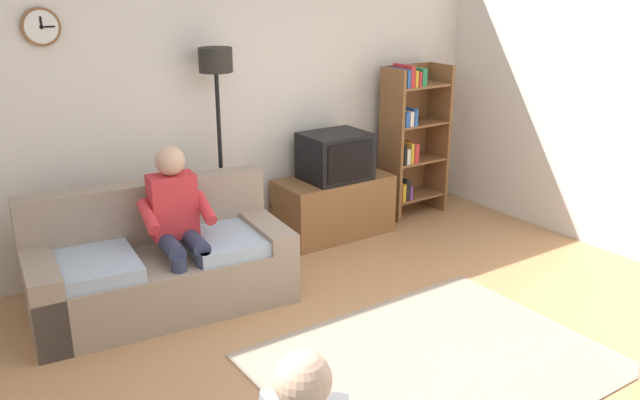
{
  "coord_description": "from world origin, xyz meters",
  "views": [
    {
      "loc": [
        -2.56,
        -2.71,
        2.41
      ],
      "look_at": [
        0.03,
        1.13,
        0.84
      ],
      "focal_mm": 37.33,
      "sensor_mm": 36.0,
      "label": 1
    }
  ],
  "objects": [
    {
      "name": "tv",
      "position": [
        0.94,
        2.23,
        0.79
      ],
      "size": [
        0.6,
        0.49,
        0.44
      ],
      "color": "black",
      "rests_on": "tv_stand"
    },
    {
      "name": "area_rug",
      "position": [
        0.18,
        -0.0,
        0.01
      ],
      "size": [
        2.2,
        1.7,
        0.01
      ],
      "primitive_type": "cube",
      "color": "gray",
      "rests_on": "ground_plane"
    },
    {
      "name": "bookshelf",
      "position": [
        1.95,
        2.32,
        0.82
      ],
      "size": [
        0.68,
        0.36,
        1.58
      ],
      "color": "brown",
      "rests_on": "ground_plane"
    },
    {
      "name": "tv_stand",
      "position": [
        0.94,
        2.25,
        0.29
      ],
      "size": [
        1.1,
        0.56,
        0.57
      ],
      "color": "brown",
      "rests_on": "ground_plane"
    },
    {
      "name": "back_wall_assembly",
      "position": [
        -0.0,
        2.66,
        1.35
      ],
      "size": [
        6.2,
        0.17,
        2.7
      ],
      "color": "silver",
      "rests_on": "ground_plane"
    },
    {
      "name": "person_on_couch",
      "position": [
        -0.87,
        1.67,
        0.7
      ],
      "size": [
        0.54,
        0.56,
        1.24
      ],
      "color": "red",
      "rests_on": "ground_plane"
    },
    {
      "name": "ground_plane",
      "position": [
        0.0,
        0.0,
        0.0
      ],
      "size": [
        12.0,
        12.0,
        0.0
      ],
      "primitive_type": "plane",
      "color": "#B27F51"
    },
    {
      "name": "couch",
      "position": [
        -0.99,
        1.78,
        0.31
      ],
      "size": [
        1.98,
        1.07,
        0.9
      ],
      "color": "gray",
      "rests_on": "ground_plane"
    },
    {
      "name": "floor_lamp",
      "position": [
        -0.18,
        2.35,
        1.45
      ],
      "size": [
        0.28,
        0.28,
        1.85
      ],
      "color": "black",
      "rests_on": "ground_plane"
    }
  ]
}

